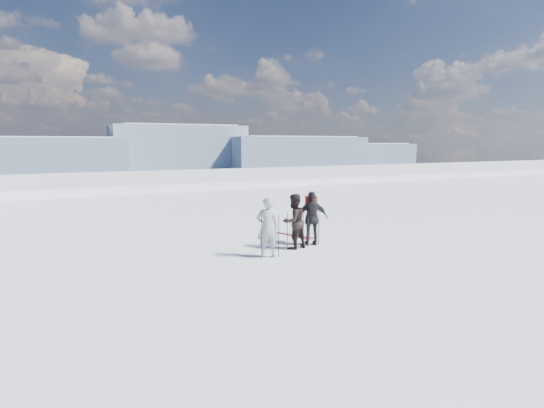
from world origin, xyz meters
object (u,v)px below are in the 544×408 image
at_px(skier_pack, 312,218).
at_px(skis_loose, 295,236).
at_px(skier_grey, 267,227).
at_px(skier_dark, 294,221).

xyz_separation_m(skier_pack, skis_loose, (0.12, 1.45, -0.90)).
relative_size(skier_pack, skis_loose, 1.11).
bearing_deg(skier_grey, skier_dark, -139.87).
bearing_deg(skier_pack, skis_loose, -75.19).
height_order(skier_grey, skier_pack, skier_grey).
xyz_separation_m(skier_grey, skier_pack, (2.01, 0.76, -0.00)).
height_order(skier_grey, skis_loose, skier_grey).
bearing_deg(skis_loose, skier_pack, -94.77).
distance_m(skier_dark, skier_pack, 0.81).
distance_m(skier_pack, skis_loose, 1.71).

